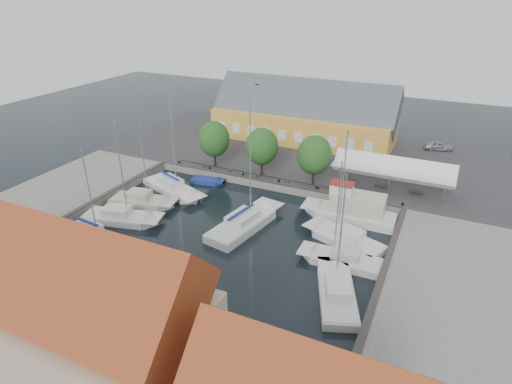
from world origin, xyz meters
TOP-DOWN VIEW (x-y plane):
  - ground at (0.00, 0.00)m, footprint 140.00×140.00m
  - north_quay at (0.00, 23.00)m, footprint 56.00×26.00m
  - west_quay at (-22.00, -2.00)m, footprint 12.00×24.00m
  - east_quay at (22.00, -2.00)m, footprint 12.00×24.00m
  - south_bank at (0.00, -21.00)m, footprint 56.00×14.00m
  - quay_edge_fittings at (0.02, 4.75)m, footprint 56.00×24.72m
  - warehouse at (-2.60, 28.36)m, footprint 28.56×14.00m
  - tent_canopy at (14.00, 14.50)m, footprint 14.00×4.00m
  - quay_trees at (-2.00, 12.00)m, footprint 18.20×4.20m
  - car_silver at (18.20, 31.75)m, footprint 4.39×2.68m
  - car_red at (-4.84, 19.69)m, footprint 1.56×4.06m
  - center_sailboat at (1.28, 0.43)m, footprint 4.92×10.97m
  - trawler at (11.21, 6.92)m, footprint 10.45×3.34m
  - east_boat_a at (11.75, 1.96)m, footprint 8.99×5.66m
  - east_boat_b at (12.38, -1.68)m, footprint 7.87×2.76m
  - east_boat_c at (13.22, -6.49)m, footprint 5.70×9.18m
  - west_boat_a at (-10.91, 4.61)m, footprint 10.37×6.26m
  - west_boat_b at (-12.09, 0.15)m, footprint 8.36×4.11m
  - west_boat_c at (-11.65, -4.08)m, footprint 9.23×4.89m
  - west_boat_d at (-11.60, -8.32)m, footprint 8.05×3.13m
  - launch_sw at (-13.13, -10.85)m, footprint 4.78×1.82m
  - launch_nw at (-8.34, 8.74)m, footprint 4.63×2.42m
  - townhouses at (1.93, -23.24)m, footprint 36.30×8.50m

SIDE VIEW (x-z plane):
  - ground at x=0.00m, z-range 0.00..0.00m
  - launch_nw at x=-8.34m, z-range -0.35..0.53m
  - launch_sw at x=-13.13m, z-range -0.40..0.58m
  - east_boat_c at x=13.22m, z-range -5.39..5.90m
  - west_boat_b at x=-12.09m, z-range -5.26..5.78m
  - west_boat_c at x=-11.65m, z-range -5.71..6.23m
  - east_boat_b at x=12.38m, z-range -5.08..5.61m
  - east_boat_a at x=11.75m, z-range -5.82..6.35m
  - west_boat_a at x=-10.91m, z-range -6.33..6.87m
  - west_boat_d at x=-11.60m, z-range -5.03..5.57m
  - center_sailboat at x=1.28m, z-range -6.82..7.54m
  - north_quay at x=0.00m, z-range 0.00..1.00m
  - west_quay at x=-22.00m, z-range 0.00..1.00m
  - east_quay at x=22.00m, z-range 0.00..1.00m
  - south_bank at x=0.00m, z-range 0.00..1.00m
  - trawler at x=11.21m, z-range -1.48..3.52m
  - quay_edge_fittings at x=0.02m, z-range 0.86..1.26m
  - car_red at x=-4.84m, z-range 1.00..2.32m
  - car_silver at x=18.20m, z-range 1.00..2.40m
  - tent_canopy at x=14.00m, z-range 2.27..5.10m
  - warehouse at x=-2.60m, z-range -0.35..9.20m
  - quay_trees at x=-2.00m, z-range 1.73..8.03m
  - townhouses at x=1.93m, z-range -0.18..11.82m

